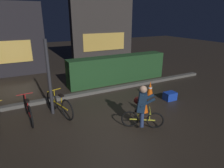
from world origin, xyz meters
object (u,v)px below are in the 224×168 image
at_px(traffic_cone_far, 150,89).
at_px(blue_crate, 170,96).
at_px(parked_bike_left_mid, 28,109).
at_px(cyclist, 142,107).
at_px(street_post, 49,79).
at_px(traffic_cone_near, 145,105).
at_px(parked_bike_center_left, 59,104).

relative_size(traffic_cone_far, blue_crate, 1.35).
xyz_separation_m(parked_bike_left_mid, cyclist, (2.78, -1.89, 0.29)).
xyz_separation_m(street_post, parked_bike_left_mid, (-0.72, -0.07, -0.84)).
bearing_deg(traffic_cone_near, traffic_cone_far, 45.52).
distance_m(parked_bike_left_mid, parked_bike_center_left, 0.92).
height_order(parked_bike_center_left, traffic_cone_far, parked_bike_center_left).
bearing_deg(parked_bike_left_mid, street_post, -87.55).
bearing_deg(parked_bike_center_left, traffic_cone_near, -130.50).
bearing_deg(parked_bike_left_mid, blue_crate, -103.07).
bearing_deg(parked_bike_left_mid, traffic_cone_far, -95.58).
distance_m(street_post, cyclist, 2.90).
height_order(street_post, traffic_cone_near, street_post).
distance_m(street_post, traffic_cone_far, 3.80).
bearing_deg(parked_bike_center_left, street_post, 35.69).
xyz_separation_m(street_post, traffic_cone_far, (3.69, -0.24, -0.89)).
xyz_separation_m(traffic_cone_near, blue_crate, (1.46, 0.40, -0.13)).
relative_size(parked_bike_center_left, traffic_cone_far, 2.69).
xyz_separation_m(parked_bike_center_left, traffic_cone_near, (2.46, -1.14, -0.07)).
bearing_deg(street_post, parked_bike_left_mid, -174.19).
distance_m(parked_bike_center_left, cyclist, 2.61).
xyz_separation_m(street_post, parked_bike_center_left, (0.19, -0.16, -0.84)).
height_order(traffic_cone_near, blue_crate, traffic_cone_near).
distance_m(parked_bike_center_left, traffic_cone_near, 2.71).
relative_size(traffic_cone_far, cyclist, 0.48).
xyz_separation_m(traffic_cone_far, cyclist, (-1.63, -1.72, 0.34)).
bearing_deg(cyclist, blue_crate, 60.57).
distance_m(traffic_cone_far, blue_crate, 0.79).
relative_size(parked_bike_left_mid, parked_bike_center_left, 1.02).
height_order(parked_bike_left_mid, traffic_cone_near, parked_bike_left_mid).
xyz_separation_m(parked_bike_left_mid, blue_crate, (4.83, -0.83, -0.19)).
height_order(traffic_cone_far, blue_crate, traffic_cone_far).
relative_size(traffic_cone_near, cyclist, 0.47).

